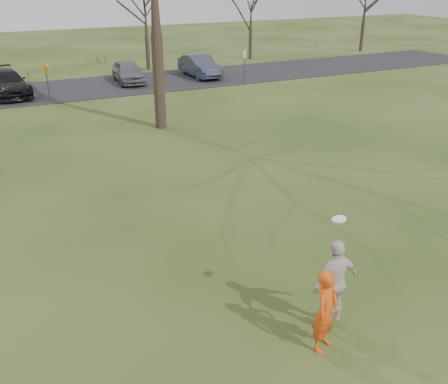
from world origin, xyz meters
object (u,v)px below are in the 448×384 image
Objects in this scene: car_4 at (128,71)px; car_5 at (200,66)px; player_defender at (326,311)px; car_3 at (6,83)px; catching_play at (335,282)px.

car_4 is 0.94× the size of car_5.
player_defender is 25.67m from car_3.
player_defender is 0.73× the size of catching_play.
player_defender is at bearing -139.59° from catching_play.
catching_play is at bearing -88.54° from car_3.
player_defender is at bearing -110.38° from car_5.
car_3 is at bearing 179.20° from car_5.
player_defender is 0.35× the size of car_3.
player_defender is 0.43× the size of car_4.
catching_play reaches higher than car_5.
car_3 is 25.32m from catching_play.
catching_play is at bearing 11.65° from player_defender.
car_5 is at bearing -6.99° from car_3.
car_5 is at bearing 0.90° from car_4.
car_3 is at bearing -171.97° from car_4.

